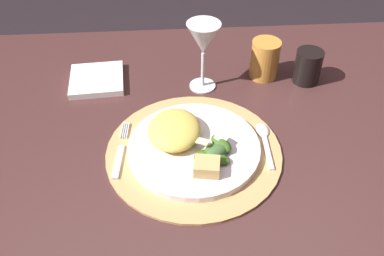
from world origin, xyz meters
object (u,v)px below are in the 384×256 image
at_px(dinner_plate, 194,148).
at_px(amber_tumbler, 265,59).
at_px(spoon, 264,137).
at_px(wine_glass, 203,41).
at_px(dining_table, 213,165).
at_px(fork, 120,152).
at_px(dark_tumbler, 308,67).
at_px(napkin, 97,80).

distance_m(dinner_plate, amber_tumbler, 0.31).
relative_size(spoon, wine_glass, 0.81).
bearing_deg(dining_table, wine_glass, 96.32).
distance_m(fork, amber_tumbler, 0.41).
xyz_separation_m(fork, dark_tumbler, (0.43, 0.22, 0.03)).
bearing_deg(wine_glass, dinner_plate, -99.53).
xyz_separation_m(wine_glass, amber_tumbler, (0.15, 0.03, -0.07)).
relative_size(dining_table, wine_glass, 8.58).
bearing_deg(dining_table, dark_tumbler, 32.12).
relative_size(dinner_plate, spoon, 1.97).
height_order(dining_table, dinner_plate, dinner_plate).
distance_m(fork, dark_tumbler, 0.48).
bearing_deg(wine_glass, dining_table, -83.68).
distance_m(dining_table, amber_tumbler, 0.28).
distance_m(napkin, amber_tumbler, 0.40).
bearing_deg(napkin, dining_table, -33.13).
relative_size(dinner_plate, wine_glass, 1.59).
relative_size(amber_tumbler, dark_tumbler, 1.17).
distance_m(napkin, wine_glass, 0.28).
relative_size(dinner_plate, dark_tumbler, 3.24).
height_order(dining_table, napkin, napkin).
bearing_deg(dark_tumbler, spoon, -125.16).
distance_m(fork, napkin, 0.26).
xyz_separation_m(dining_table, fork, (-0.19, -0.07, 0.13)).
bearing_deg(dark_tumbler, amber_tumbler, 164.50).
relative_size(dining_table, spoon, 10.63).
height_order(fork, wine_glass, wine_glass).
bearing_deg(dinner_plate, amber_tumbler, 53.30).
xyz_separation_m(spoon, amber_tumbler, (0.04, 0.22, 0.04)).
distance_m(dining_table, dark_tumbler, 0.32).
bearing_deg(amber_tumbler, dining_table, -127.97).
bearing_deg(dark_tumbler, napkin, 176.84).
distance_m(dining_table, fork, 0.25).
xyz_separation_m(fork, napkin, (-0.07, 0.25, -0.00)).
relative_size(spoon, dark_tumbler, 1.65).
bearing_deg(wine_glass, napkin, 172.24).
xyz_separation_m(spoon, dark_tumbler, (0.14, 0.20, 0.03)).
xyz_separation_m(wine_glass, dark_tumbler, (0.25, 0.01, -0.08)).
height_order(dinner_plate, dark_tumbler, dark_tumbler).
height_order(wine_glass, amber_tumbler, wine_glass).
height_order(fork, dark_tumbler, dark_tumbler).
bearing_deg(dark_tumbler, dining_table, -147.88).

